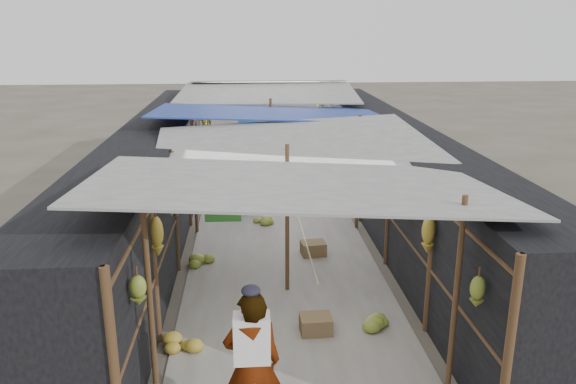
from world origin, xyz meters
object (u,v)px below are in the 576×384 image
object	(u,v)px
black_basin	(327,179)
vendor_seated	(325,178)
crate_near	(313,249)
shopper_blue	(253,184)
vendor_elderly	(252,363)

from	to	relation	value
black_basin	vendor_seated	size ratio (longest dim) A/B	0.65
crate_near	black_basin	world-z (taller)	crate_near
black_basin	shopper_blue	world-z (taller)	shopper_blue
crate_near	shopper_blue	xyz separation A→B (m)	(-1.15, 2.61, 0.65)
shopper_blue	black_basin	bearing A→B (deg)	61.12
crate_near	vendor_elderly	distance (m)	5.22
black_basin	shopper_blue	xyz separation A→B (m)	(-2.22, -2.84, 0.71)
black_basin	vendor_seated	bearing A→B (deg)	-101.73
vendor_elderly	vendor_seated	size ratio (longest dim) A/B	2.06
vendor_elderly	vendor_seated	distance (m)	9.66
crate_near	shopper_blue	distance (m)	2.93
vendor_seated	shopper_blue	bearing A→B (deg)	-76.35
crate_near	vendor_seated	xyz separation A→B (m)	(0.85, 4.41, 0.28)
crate_near	vendor_seated	world-z (taller)	vendor_seated
crate_near	vendor_seated	distance (m)	4.50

